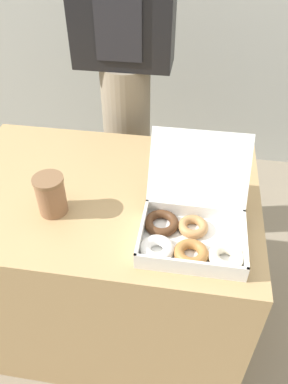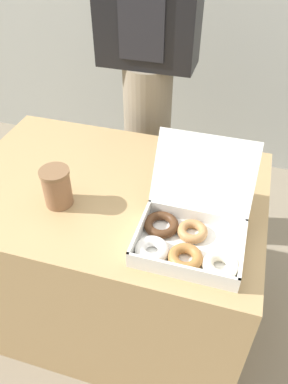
% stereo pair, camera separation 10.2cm
% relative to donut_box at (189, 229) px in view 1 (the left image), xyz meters
% --- Properties ---
extents(ground_plane, '(14.00, 14.00, 0.00)m').
position_rel_donut_box_xyz_m(ground_plane, '(-0.30, 0.17, -0.77)').
color(ground_plane, gray).
extents(table, '(1.03, 0.70, 0.73)m').
position_rel_donut_box_xyz_m(table, '(-0.30, 0.17, -0.40)').
color(table, tan).
rests_on(table, ground_plane).
extents(donut_box, '(0.32, 0.34, 0.24)m').
position_rel_donut_box_xyz_m(donut_box, '(0.00, 0.00, 0.00)').
color(donut_box, white).
rests_on(donut_box, table).
extents(coffee_cup, '(0.09, 0.09, 0.13)m').
position_rel_donut_box_xyz_m(coffee_cup, '(-0.42, 0.05, 0.03)').
color(coffee_cup, '#8C6042').
rests_on(coffee_cup, table).
extents(person_customer, '(0.39, 0.24, 1.78)m').
position_rel_donut_box_xyz_m(person_customer, '(-0.32, 0.73, 0.24)').
color(person_customer, gray).
rests_on(person_customer, ground_plane).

